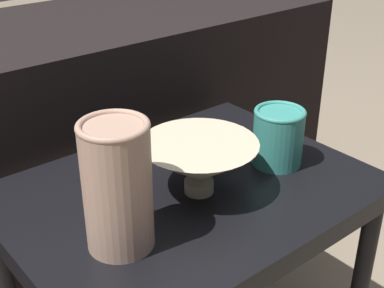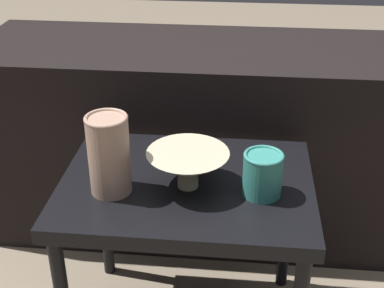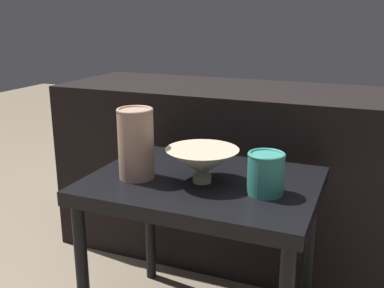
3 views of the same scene
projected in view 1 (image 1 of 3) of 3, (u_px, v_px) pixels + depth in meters
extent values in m
cube|color=black|center=(187.00, 196.00, 0.97)|extent=(0.64, 0.48, 0.04)
cylinder|color=black|center=(224.00, 207.00, 1.39)|extent=(0.04, 0.04, 0.47)
cube|color=black|center=(58.00, 156.00, 1.41)|extent=(1.54, 0.50, 0.69)
cylinder|color=#C1B293|center=(199.00, 186.00, 0.94)|extent=(0.05, 0.05, 0.02)
cone|color=#C1B293|center=(199.00, 162.00, 0.92)|extent=(0.20, 0.20, 0.07)
cylinder|color=tan|center=(118.00, 188.00, 0.77)|extent=(0.10, 0.10, 0.20)
torus|color=tan|center=(113.00, 126.00, 0.72)|extent=(0.10, 0.10, 0.01)
cylinder|color=teal|center=(278.00, 138.00, 1.01)|extent=(0.10, 0.10, 0.11)
torus|color=teal|center=(280.00, 112.00, 0.99)|extent=(0.10, 0.10, 0.01)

